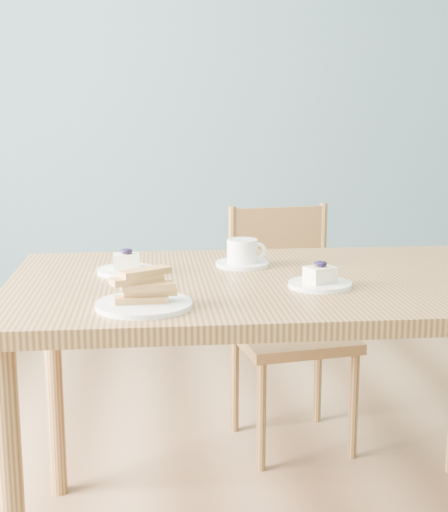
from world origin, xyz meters
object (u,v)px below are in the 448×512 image
object	(u,v)px
cheesecake_plate_near	(320,280)
cheesecake_plate_far	(127,267)
coffee_cup	(243,255)
biscotti_plate	(144,296)
dining_table	(285,306)
dining_chair	(289,325)

from	to	relation	value
cheesecake_plate_near	cheesecake_plate_far	xyz separation A→B (m)	(-0.47, 0.21, 0.00)
cheesecake_plate_near	coffee_cup	size ratio (longest dim) A/B	1.04
cheesecake_plate_near	biscotti_plate	xyz separation A→B (m)	(-0.42, -0.14, 0.01)
cheesecake_plate_near	biscotti_plate	distance (m)	0.45
cheesecake_plate_near	coffee_cup	world-z (taller)	coffee_cup
dining_table	dining_chair	world-z (taller)	dining_chair
dining_table	biscotti_plate	bearing A→B (deg)	-145.24
dining_chair	cheesecake_plate_far	size ratio (longest dim) A/B	5.43
dining_table	biscotti_plate	world-z (taller)	biscotti_plate
dining_chair	coffee_cup	bearing A→B (deg)	-125.07
dining_chair	cheesecake_plate_far	bearing A→B (deg)	-144.88
dining_table	cheesecake_plate_near	size ratio (longest dim) A/B	9.20
cheesecake_plate_near	dining_chair	bearing A→B (deg)	83.94
dining_table	coffee_cup	world-z (taller)	coffee_cup
dining_chair	cheesecake_plate_near	xyz separation A→B (m)	(-0.08, -0.74, 0.34)
dining_chair	coffee_cup	size ratio (longest dim) A/B	5.73
dining_table	dining_chair	size ratio (longest dim) A/B	1.67
dining_chair	cheesecake_plate_far	world-z (taller)	dining_chair
cheesecake_plate_far	biscotti_plate	world-z (taller)	biscotti_plate
dining_table	coffee_cup	xyz separation A→B (m)	(-0.09, 0.16, 0.11)
dining_table	biscotti_plate	xyz separation A→B (m)	(-0.36, -0.25, 0.10)
coffee_cup	biscotti_plate	distance (m)	0.49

